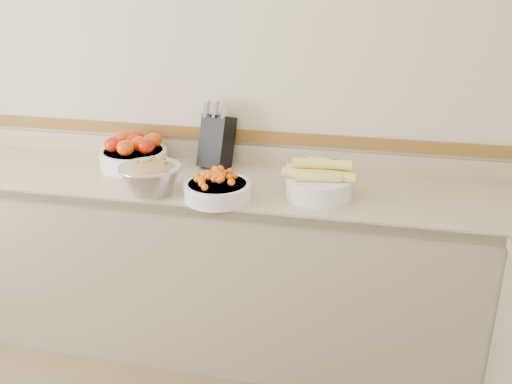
% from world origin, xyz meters
% --- Properties ---
extents(back_wall, '(4.00, 0.00, 4.00)m').
position_xyz_m(back_wall, '(0.00, 2.00, 1.30)').
color(back_wall, beige).
rests_on(back_wall, ground_plane).
extents(counter_back, '(4.00, 0.65, 1.08)m').
position_xyz_m(counter_back, '(0.00, 1.68, 0.45)').
color(counter_back, '#C1B18C').
rests_on(counter_back, ground_plane).
extents(knife_block, '(0.20, 0.21, 0.35)m').
position_xyz_m(knife_block, '(0.02, 1.90, 1.04)').
color(knife_block, black).
rests_on(knife_block, counter_back).
extents(tomato_bowl, '(0.35, 0.35, 0.17)m').
position_xyz_m(tomato_bowl, '(-0.40, 1.80, 0.97)').
color(tomato_bowl, white).
rests_on(tomato_bowl, counter_back).
extents(cherry_tomato_bowl, '(0.30, 0.30, 0.16)m').
position_xyz_m(cherry_tomato_bowl, '(0.15, 1.47, 0.96)').
color(cherry_tomato_bowl, white).
rests_on(cherry_tomato_bowl, counter_back).
extents(corn_bowl, '(0.33, 0.30, 0.18)m').
position_xyz_m(corn_bowl, '(0.58, 1.60, 0.97)').
color(corn_bowl, white).
rests_on(corn_bowl, counter_back).
extents(rhubarb_bowl, '(0.29, 0.29, 0.16)m').
position_xyz_m(rhubarb_bowl, '(-0.17, 1.47, 0.98)').
color(rhubarb_bowl, '#B2B2BA').
rests_on(rhubarb_bowl, counter_back).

